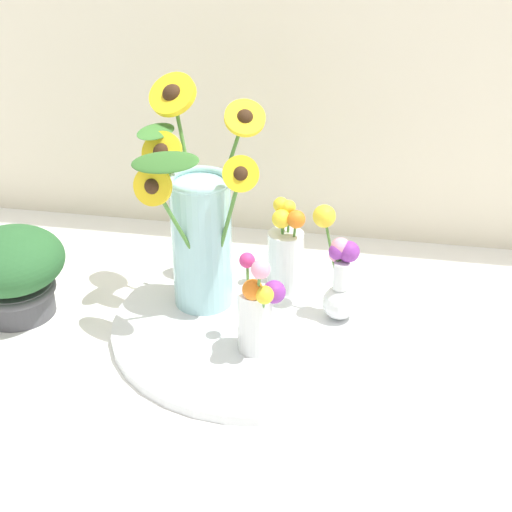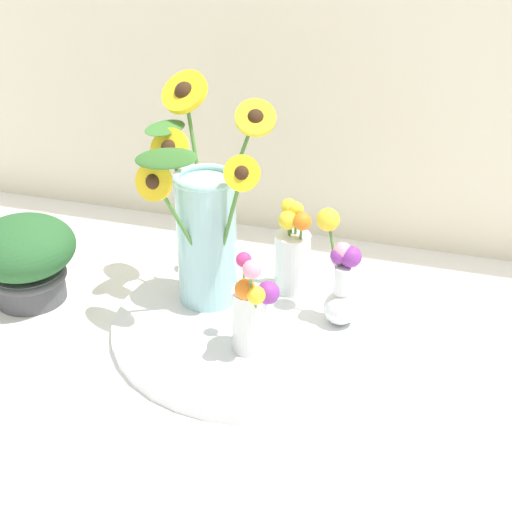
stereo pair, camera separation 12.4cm
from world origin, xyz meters
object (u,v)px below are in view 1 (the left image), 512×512
at_px(serving_tray, 256,324).
at_px(potted_plant, 12,270).
at_px(mason_jar_sunflowers, 199,226).
at_px(vase_bulb_right, 338,274).
at_px(vase_small_back, 286,252).
at_px(vase_small_center, 257,310).

distance_m(serving_tray, potted_plant, 0.46).
distance_m(mason_jar_sunflowers, potted_plant, 0.36).
bearing_deg(vase_bulb_right, potted_plant, -172.63).
bearing_deg(vase_bulb_right, vase_small_back, 144.01).
xyz_separation_m(vase_small_center, vase_small_back, (0.02, 0.21, -0.00)).
bearing_deg(vase_small_back, vase_bulb_right, -35.99).
height_order(vase_small_center, vase_bulb_right, vase_bulb_right).
bearing_deg(vase_small_center, serving_tray, 101.71).
relative_size(vase_bulb_right, potted_plant, 1.05).
xyz_separation_m(mason_jar_sunflowers, vase_small_center, (0.13, -0.14, -0.08)).
bearing_deg(mason_jar_sunflowers, potted_plant, -166.43).
relative_size(mason_jar_sunflowers, vase_small_center, 2.16).
bearing_deg(vase_bulb_right, mason_jar_sunflowers, 178.93).
distance_m(serving_tray, vase_small_center, 0.13).
bearing_deg(vase_small_center, vase_bulb_right, 47.38).
bearing_deg(potted_plant, vase_small_center, -7.01).
xyz_separation_m(serving_tray, potted_plant, (-0.45, -0.03, 0.09)).
distance_m(serving_tray, vase_bulb_right, 0.18).
bearing_deg(vase_bulb_right, serving_tray, -161.71).
bearing_deg(vase_small_center, mason_jar_sunflowers, 133.44).
distance_m(vase_small_center, potted_plant, 0.47).
bearing_deg(vase_small_back, vase_small_center, -94.58).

